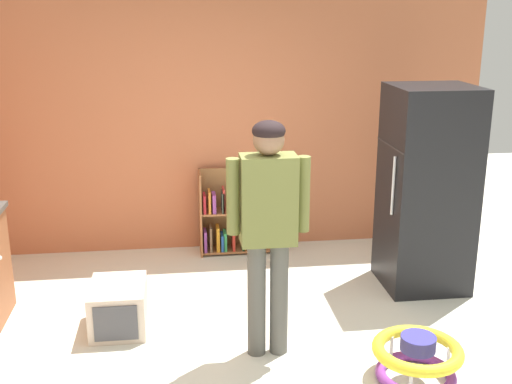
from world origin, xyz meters
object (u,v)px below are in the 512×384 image
(pet_carrier, at_px, (119,307))
(bookshelf, at_px, (234,217))
(refrigerator, at_px, (427,189))
(baby_walker, at_px, (417,358))
(standing_person, at_px, (268,218))

(pet_carrier, bearing_deg, bookshelf, 55.51)
(refrigerator, height_order, bookshelf, refrigerator)
(baby_walker, bearing_deg, refrigerator, 67.91)
(baby_walker, xyz_separation_m, pet_carrier, (-2.03, 0.97, 0.02))
(bookshelf, bearing_deg, refrigerator, -32.49)
(standing_person, height_order, pet_carrier, standing_person)
(bookshelf, bearing_deg, baby_walker, -68.26)
(refrigerator, bearing_deg, pet_carrier, -169.23)
(refrigerator, bearing_deg, standing_person, -146.94)
(refrigerator, height_order, baby_walker, refrigerator)
(standing_person, bearing_deg, bookshelf, 91.51)
(standing_person, distance_m, pet_carrier, 1.47)
(standing_person, xyz_separation_m, pet_carrier, (-1.09, 0.50, -0.85))
(standing_person, relative_size, baby_walker, 2.81)
(standing_person, distance_m, baby_walker, 1.36)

